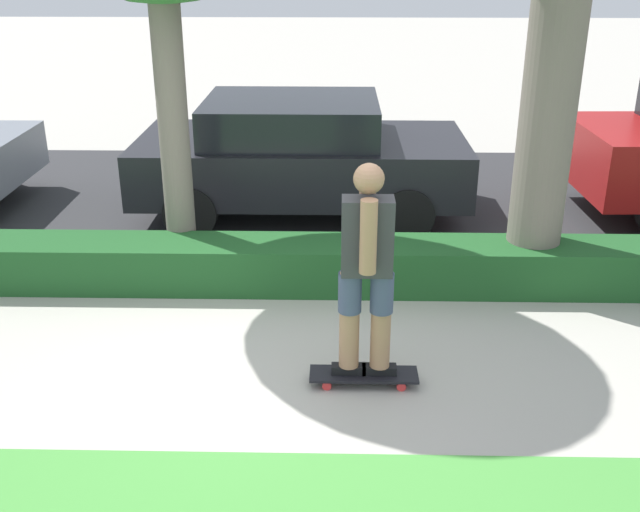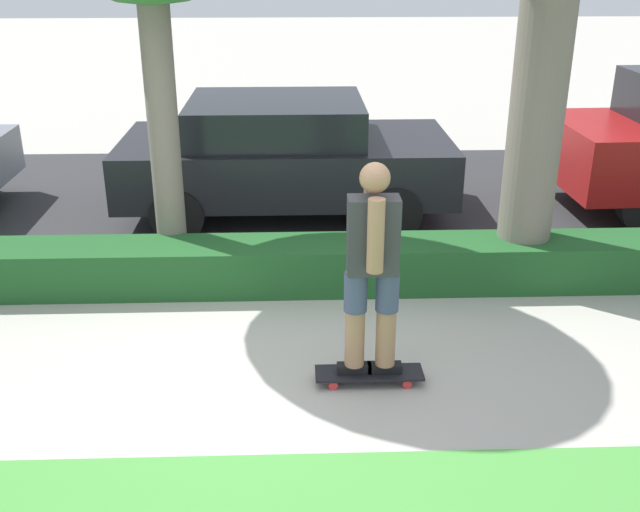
# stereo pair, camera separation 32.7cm
# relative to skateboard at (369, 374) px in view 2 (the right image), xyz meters

# --- Properties ---
(ground_plane) EXTENTS (60.00, 60.00, 0.00)m
(ground_plane) POSITION_rel_skateboard_xyz_m (-0.58, 0.13, -0.07)
(ground_plane) COLOR #ADA89E
(street_asphalt) EXTENTS (18.49, 5.00, 0.01)m
(street_asphalt) POSITION_rel_skateboard_xyz_m (-0.58, 4.33, -0.07)
(street_asphalt) COLOR #2D2D30
(street_asphalt) RESTS_ON ground_plane
(hedge_row) EXTENTS (18.49, 0.60, 0.46)m
(hedge_row) POSITION_rel_skateboard_xyz_m (-0.58, 1.73, 0.16)
(hedge_row) COLOR #1E5123
(hedge_row) RESTS_ON ground_plane
(skateboard) EXTENTS (0.82, 0.24, 0.09)m
(skateboard) POSITION_rel_skateboard_xyz_m (0.00, 0.00, 0.00)
(skateboard) COLOR black
(skateboard) RESTS_ON ground_plane
(skater_person) EXTENTS (0.49, 0.42, 1.65)m
(skater_person) POSITION_rel_skateboard_xyz_m (0.00, 0.00, 0.89)
(skater_person) COLOR black
(skater_person) RESTS_ON skateboard
(parked_car_middle) EXTENTS (3.94, 2.00, 1.41)m
(parked_car_middle) POSITION_rel_skateboard_xyz_m (-0.67, 3.92, 0.67)
(parked_car_middle) COLOR black
(parked_car_middle) RESTS_ON ground_plane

